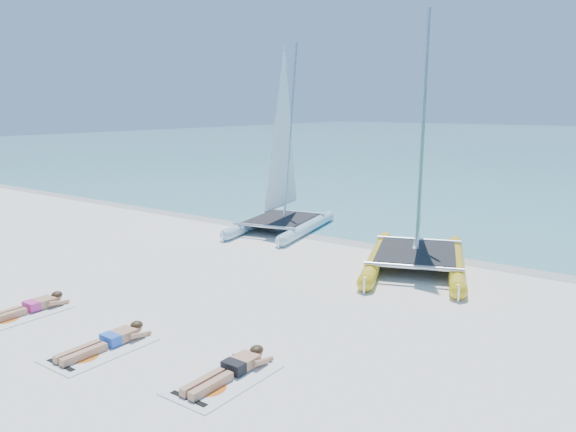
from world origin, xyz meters
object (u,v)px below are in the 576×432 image
at_px(catamaran_yellow, 420,183).
at_px(towel_b, 100,350).
at_px(towel_c, 224,379).
at_px(catamaran_blue, 282,173).
at_px(sunbather_a, 30,307).
at_px(sunbather_b, 109,340).
at_px(towel_a, 21,314).
at_px(sunbather_c, 232,368).

relative_size(catamaran_yellow, towel_b, 3.77).
bearing_deg(towel_c, catamaran_blue, 121.83).
distance_m(catamaran_yellow, sunbather_a, 9.82).
bearing_deg(sunbather_a, catamaran_blue, 92.87).
bearing_deg(sunbather_b, towel_a, -177.93).
relative_size(towel_a, sunbather_b, 1.07).
relative_size(catamaran_yellow, sunbather_c, 4.04).
relative_size(catamaran_blue, catamaran_yellow, 0.94).
bearing_deg(towel_a, sunbather_b, 2.07).
relative_size(towel_a, sunbather_c, 1.07).
height_order(catamaran_blue, sunbather_b, catamaran_blue).
xyz_separation_m(sunbather_b, towel_c, (2.48, 0.29, -0.11)).
height_order(catamaran_yellow, sunbather_c, catamaran_yellow).
xyz_separation_m(catamaran_blue, towel_a, (0.47, -9.58, -1.95)).
bearing_deg(sunbather_a, sunbather_c, 4.23).
xyz_separation_m(catamaran_yellow, towel_a, (-4.95, -8.41, -2.19)).
bearing_deg(sunbather_b, catamaran_blue, 108.78).
bearing_deg(sunbather_c, sunbather_a, -175.77).
height_order(catamaran_yellow, towel_a, catamaran_yellow).
bearing_deg(catamaran_blue, towel_a, -99.69).
relative_size(catamaran_blue, towel_b, 3.54).
bearing_deg(towel_c, towel_b, -169.06).
bearing_deg(catamaran_blue, towel_b, -84.07).
bearing_deg(towel_a, catamaran_blue, 92.81).
distance_m(sunbather_a, towel_b, 2.77).
xyz_separation_m(catamaran_blue, sunbather_c, (5.71, -9.00, -1.84)).
height_order(towel_c, sunbather_c, sunbather_c).
relative_size(sunbather_a, sunbather_c, 1.00).
height_order(catamaran_blue, sunbather_c, catamaran_blue).
bearing_deg(towel_a, catamaran_yellow, 59.53).
xyz_separation_m(towel_a, towel_c, (5.23, 0.39, 0.00)).
height_order(catamaran_yellow, towel_b, catamaran_yellow).
distance_m(towel_b, towel_c, 2.53).
relative_size(catamaran_blue, sunbather_a, 3.79).
bearing_deg(catamaran_blue, sunbather_b, -83.72).
height_order(catamaran_blue, towel_c, catamaran_blue).
distance_m(catamaran_blue, sunbather_c, 10.81).
bearing_deg(sunbather_a, towel_c, 2.14).
distance_m(sunbather_a, sunbather_c, 5.25).
distance_m(sunbather_b, towel_c, 2.50).
xyz_separation_m(sunbather_a, sunbather_b, (2.75, -0.09, 0.00)).
distance_m(sunbather_a, towel_c, 5.24).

